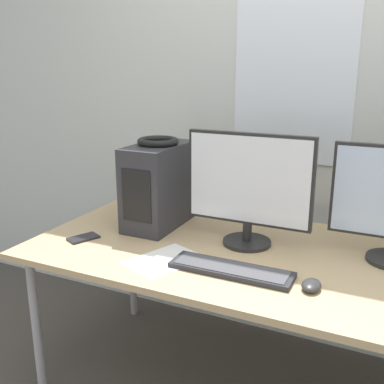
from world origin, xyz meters
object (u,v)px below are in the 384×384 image
at_px(headphones, 158,141).
at_px(cell_phone, 83,238).
at_px(keyboard, 231,270).
at_px(mouse, 311,285).
at_px(monitor_main, 249,186).
at_px(pc_tower, 159,185).

height_order(headphones, cell_phone, headphones).
relative_size(keyboard, mouse, 4.78).
bearing_deg(mouse, headphones, 156.31).
relative_size(mouse, cell_phone, 0.65).
bearing_deg(mouse, cell_phone, 177.93).
relative_size(monitor_main, keyboard, 1.16).
relative_size(headphones, cell_phone, 1.27).
distance_m(mouse, cell_phone, 1.02).
height_order(keyboard, cell_phone, keyboard).
xyz_separation_m(headphones, cell_phone, (-0.21, -0.32, -0.41)).
height_order(headphones, keyboard, headphones).
height_order(pc_tower, keyboard, pc_tower).
height_order(monitor_main, cell_phone, monitor_main).
relative_size(headphones, monitor_main, 0.36).
bearing_deg(headphones, keyboard, -34.58).
distance_m(pc_tower, headphones, 0.21).
bearing_deg(keyboard, cell_phone, 177.50).
xyz_separation_m(pc_tower, keyboard, (0.50, -0.35, -0.19)).
bearing_deg(pc_tower, mouse, -23.64).
bearing_deg(cell_phone, headphones, 80.24).
distance_m(monitor_main, mouse, 0.51).
bearing_deg(headphones, mouse, -23.69).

